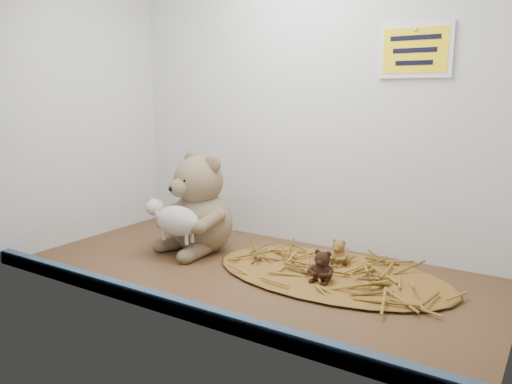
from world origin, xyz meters
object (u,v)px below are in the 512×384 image
Objects in this scene: mini_teddy_brown at (322,265)px; main_teddy at (201,202)px; mini_teddy_tan at (339,251)px; toy_lamb at (177,221)px.

main_teddy is at bearing 169.15° from mini_teddy_brown.
main_teddy is at bearing -166.20° from mini_teddy_tan.
toy_lamb is 2.62× the size of mini_teddy_tan.
mini_teddy_brown is at bearing 8.73° from main_teddy.
mini_teddy_tan is (39.36, 17.35, -6.39)cm from toy_lamb.
mini_teddy_tan is 13.04cm from mini_teddy_brown.
main_teddy reaches higher than mini_teddy_tan.
main_teddy is 3.74× the size of mini_teddy_brown.
toy_lamb is 43.49cm from mini_teddy_tan.
mini_teddy_brown is (1.40, -12.96, 0.46)cm from mini_teddy_tan.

